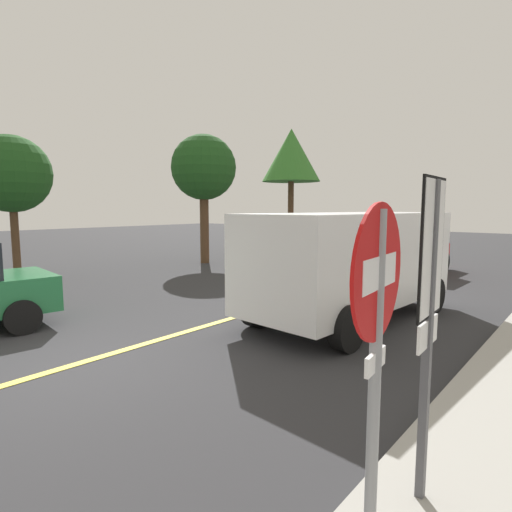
% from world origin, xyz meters
% --- Properties ---
extents(ground_plane, '(80.00, 80.00, 0.00)m').
position_xyz_m(ground_plane, '(0.00, 0.00, 0.00)').
color(ground_plane, '#2D2D30').
extents(lane_marking_centre, '(28.00, 0.16, 0.01)m').
position_xyz_m(lane_marking_centre, '(3.00, 0.00, 0.01)').
color(lane_marking_centre, '#E0D14C').
extents(stop_sign, '(0.76, 0.09, 2.34)m').
position_xyz_m(stop_sign, '(-0.45, -4.90, 1.60)').
color(stop_sign, gray).
rests_on(stop_sign, ground_plane).
extents(speed_limit_sign, '(0.54, 0.06, 2.52)m').
position_xyz_m(speed_limit_sign, '(0.43, -4.91, 1.76)').
color(speed_limit_sign, '#4C4C51').
rests_on(speed_limit_sign, ground_plane).
extents(white_van, '(5.33, 2.56, 2.20)m').
position_xyz_m(white_van, '(5.16, -1.91, 1.27)').
color(white_van, white).
rests_on(white_van, ground_plane).
extents(car_red_approaching, '(3.88, 2.11, 1.63)m').
position_xyz_m(car_red_approaching, '(12.12, -0.46, 0.81)').
color(car_red_approaching, red).
rests_on(car_red_approaching, ground_plane).
extents(tree_left_verge, '(2.67, 2.67, 5.29)m').
position_xyz_m(tree_left_verge, '(9.24, 6.95, 3.90)').
color(tree_left_verge, '#513823').
rests_on(tree_left_verge, ground_plane).
extents(tree_centre_verge, '(2.31, 2.31, 4.47)m').
position_xyz_m(tree_centre_verge, '(2.31, 7.89, 3.29)').
color(tree_centre_verge, '#513823').
rests_on(tree_centre_verge, ground_plane).
extents(tree_right_verge, '(3.07, 3.07, 6.41)m').
position_xyz_m(tree_right_verge, '(15.55, 7.03, 5.01)').
color(tree_right_verge, '#513823').
rests_on(tree_right_verge, ground_plane).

